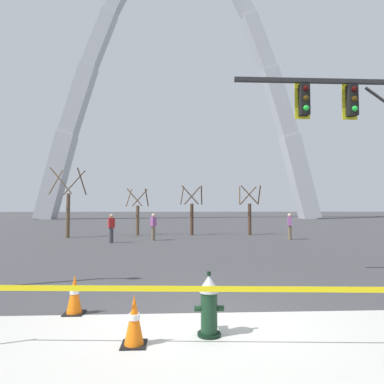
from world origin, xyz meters
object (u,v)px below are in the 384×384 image
fire_hydrant (209,305)px  traffic_cone_mid_sidewalk (74,295)px  pedestrian_walking_right (111,228)px  pedestrian_walking_left (290,226)px  traffic_cone_by_hydrant (134,321)px  pedestrian_standing_center (153,227)px  monument_arch (180,91)px

fire_hydrant → traffic_cone_mid_sidewalk: 2.66m
fire_hydrant → pedestrian_walking_right: 13.66m
traffic_cone_mid_sidewalk → pedestrian_walking_left: pedestrian_walking_left is taller
fire_hydrant → pedestrian_walking_right: bearing=107.6°
traffic_cone_by_hydrant → pedestrian_standing_center: size_ratio=0.46×
monument_arch → fire_hydrant: bearing=-90.0°
traffic_cone_mid_sidewalk → monument_arch: 50.87m
traffic_cone_mid_sidewalk → fire_hydrant: bearing=-25.0°
pedestrian_walking_left → pedestrian_standing_center: (-8.25, -0.12, 0.00)m
pedestrian_walking_left → pedestrian_standing_center: size_ratio=1.00×
pedestrian_walking_right → traffic_cone_mid_sidewalk: bearing=-81.8°
monument_arch → traffic_cone_mid_sidewalk: bearing=-93.0°
traffic_cone_by_hydrant → monument_arch: (1.13, 47.81, 20.75)m
pedestrian_standing_center → monument_arch: bearing=86.7°
fire_hydrant → traffic_cone_by_hydrant: 1.16m
monument_arch → pedestrian_walking_left: (6.34, -33.19, -20.29)m
pedestrian_walking_left → pedestrian_standing_center: same height
fire_hydrant → monument_arch: size_ratio=0.02×
traffic_cone_by_hydrant → traffic_cone_mid_sidewalk: same height
fire_hydrant → pedestrian_walking_left: bearing=66.1°
fire_hydrant → pedestrian_walking_left: (6.36, 14.31, 0.35)m
traffic_cone_mid_sidewalk → pedestrian_walking_left: size_ratio=0.46×
pedestrian_standing_center → traffic_cone_mid_sidewalk: bearing=-92.3°
traffic_cone_mid_sidewalk → pedestrian_standing_center: bearing=87.7°
traffic_cone_mid_sidewalk → pedestrian_standing_center: pedestrian_standing_center is taller
traffic_cone_mid_sidewalk → pedestrian_walking_left: bearing=56.4°
monument_arch → pedestrian_walking_left: 39.41m
fire_hydrant → pedestrian_standing_center: (-1.89, 14.19, 0.35)m
pedestrian_walking_right → pedestrian_standing_center: bearing=27.7°
fire_hydrant → pedestrian_standing_center: pedestrian_standing_center is taller
traffic_cone_mid_sidewalk → traffic_cone_by_hydrant: bearing=-47.9°
fire_hydrant → traffic_cone_by_hydrant: (-1.12, -0.31, -0.11)m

